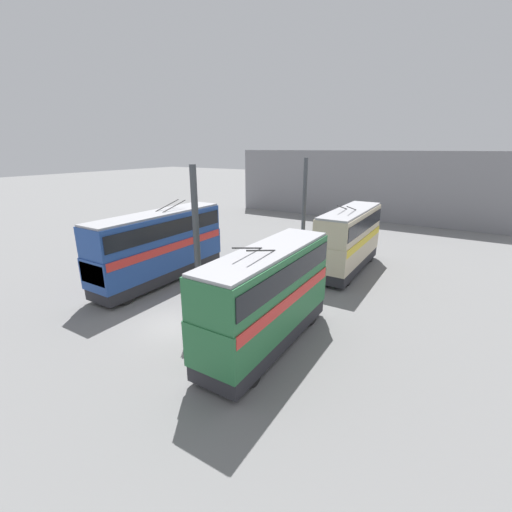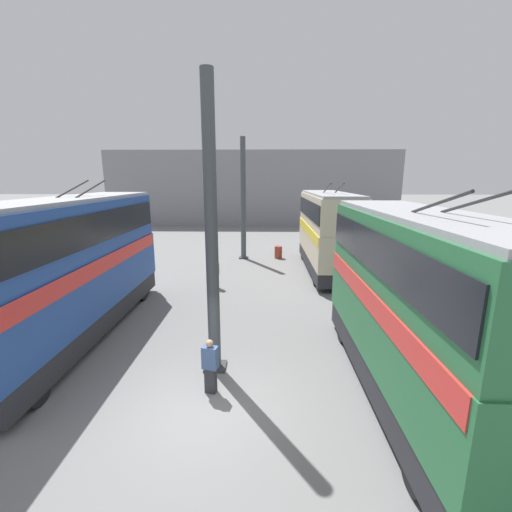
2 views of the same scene
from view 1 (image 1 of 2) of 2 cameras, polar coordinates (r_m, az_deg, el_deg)
name	(u,v)px [view 1 (image 1 of 2)]	position (r m, az deg, el deg)	size (l,w,h in m)	color
ground_plane	(176,323)	(20.24, -13.12, -10.82)	(240.00, 240.00, 0.00)	slate
depot_back_wall	(358,186)	(49.02, 16.59, 11.16)	(0.50, 36.00, 9.11)	gray
support_column_near	(197,243)	(20.06, -9.85, 2.07)	(0.67, 0.67, 8.63)	#42474C
support_column_far	(304,207)	(32.63, 8.01, 8.13)	(0.67, 0.67, 8.63)	#42474C
bus_left_near	(268,293)	(16.51, 1.94, -6.11)	(9.12, 2.54, 5.62)	black
bus_left_far	(349,237)	(27.88, 15.26, 3.15)	(9.35, 2.54, 5.57)	black
bus_right_mid	(160,243)	(25.60, -15.78, 2.09)	(10.93, 2.54, 5.75)	black
person_aisle_midway	(254,259)	(27.86, -0.32, -0.45)	(0.38, 0.48, 1.59)	#384251
person_aisle_foreground	(186,305)	(20.34, -11.57, -7.96)	(0.34, 0.47, 1.57)	#2D2D33
oil_drum	(328,249)	(32.60, 11.91, 1.16)	(0.59, 0.59, 0.90)	#933828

